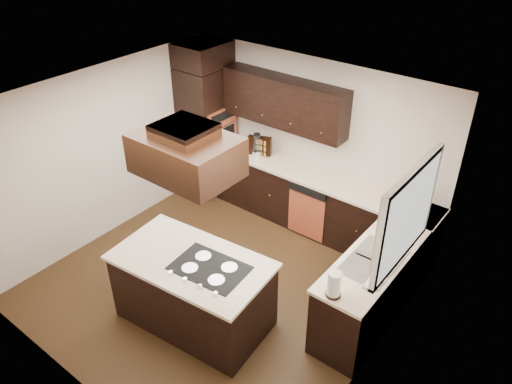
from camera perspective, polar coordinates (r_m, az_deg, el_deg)
floor at (r=6.74m, az=-3.87°, el=-10.27°), size 4.20×4.20×0.02m
ceiling at (r=5.37m, az=-4.85°, el=9.99°), size 4.20×4.20×0.02m
wall_back at (r=7.44m, az=6.59°, el=5.80°), size 4.20×0.02×2.50m
wall_front at (r=4.96m, az=-21.05°, el=-11.86°), size 4.20×0.02×2.50m
wall_left at (r=7.37m, az=-16.70°, el=4.33°), size 0.02×4.20×2.50m
wall_right at (r=5.06m, az=14.09°, el=-9.38°), size 0.02×4.20×2.50m
oven_column at (r=8.21m, az=-5.63°, el=7.01°), size 0.65×0.75×2.12m
wall_oven_face at (r=7.96m, az=-3.79°, el=6.76°), size 0.05×0.62×0.78m
base_cabinets_back at (r=7.59m, az=5.19°, el=-0.57°), size 2.93×0.60×0.88m
base_cabinets_right at (r=6.31m, az=14.18°, el=-9.41°), size 0.60×2.40×0.88m
countertop_back at (r=7.34m, az=5.30°, el=2.40°), size 2.93×0.63×0.04m
countertop_right at (r=6.03m, az=14.62°, el=-6.07°), size 0.63×2.40×0.04m
upper_cabinets at (r=7.28m, az=3.20°, el=10.21°), size 2.00×0.34×0.72m
dishwasher_front at (r=7.28m, az=5.81°, el=-2.62°), size 0.60×0.05×0.72m
window_frame at (r=5.25m, az=16.88°, el=-2.65°), size 0.06×1.32×1.12m
window_pane at (r=5.24m, az=17.16°, el=-2.75°), size 0.00×1.20×1.00m
curtain_left at (r=4.91m, az=14.39°, el=-4.17°), size 0.02×0.34×0.90m
curtain_right at (r=5.58m, az=18.10°, el=-0.04°), size 0.02×0.34×0.90m
sink_rim at (r=5.75m, az=13.29°, el=-7.68°), size 0.52×0.84×0.01m
island at (r=5.98m, az=-7.13°, el=-11.24°), size 1.81×1.10×0.88m
island_top at (r=5.68m, az=-7.44°, el=-7.86°), size 1.88×1.17×0.04m
cooktop at (r=5.53m, az=-5.32°, el=-8.63°), size 0.86×0.62×0.01m
range_hood at (r=5.10m, az=-7.99°, el=4.18°), size 1.05×0.72×0.42m
hood_duct at (r=4.98m, az=-8.22°, el=6.98°), size 0.55×0.50×0.13m
blender_base at (r=7.64m, az=0.11°, el=4.43°), size 0.15×0.15×0.10m
blender_pitcher at (r=7.56m, az=0.11°, el=5.64°), size 0.13×0.13×0.26m
spice_rack at (r=7.66m, az=0.42°, el=5.32°), size 0.37×0.22×0.30m
mixing_bowl at (r=7.90m, az=-1.41°, el=5.27°), size 0.36×0.36×0.07m
soap_bottle at (r=6.24m, az=15.50°, el=-3.54°), size 0.08×0.08×0.17m
paper_towel at (r=5.16m, az=8.91°, el=-10.41°), size 0.15×0.15×0.30m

